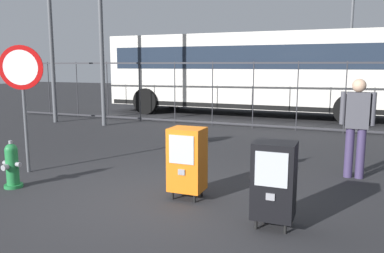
# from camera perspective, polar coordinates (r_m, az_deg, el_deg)

# --- Properties ---
(ground_plane) EXTENTS (60.00, 60.00, 0.00)m
(ground_plane) POSITION_cam_1_polar(r_m,az_deg,el_deg) (5.64, -7.52, -10.69)
(ground_plane) COLOR #262628
(fire_hydrant) EXTENTS (0.33, 0.31, 0.75)m
(fire_hydrant) POSITION_cam_1_polar(r_m,az_deg,el_deg) (6.67, -24.87, -5.21)
(fire_hydrant) COLOR #1E7238
(fire_hydrant) RESTS_ON ground_plane
(newspaper_box_primary) EXTENTS (0.48, 0.42, 1.02)m
(newspaper_box_primary) POSITION_cam_1_polar(r_m,az_deg,el_deg) (4.66, 11.92, -7.72)
(newspaper_box_primary) COLOR black
(newspaper_box_primary) RESTS_ON ground_plane
(newspaper_box_secondary) EXTENTS (0.48, 0.42, 1.02)m
(newspaper_box_secondary) POSITION_cam_1_polar(r_m,az_deg,el_deg) (5.54, -0.72, -4.82)
(newspaper_box_secondary) COLOR black
(newspaper_box_secondary) RESTS_ON ground_plane
(stop_sign) EXTENTS (0.71, 0.31, 2.23)m
(stop_sign) POSITION_cam_1_polar(r_m,az_deg,el_deg) (7.35, -23.62, 5.98)
(stop_sign) COLOR #4C4F54
(stop_sign) RESTS_ON ground_plane
(pedestrian) EXTENTS (0.55, 0.22, 1.67)m
(pedestrian) POSITION_cam_1_polar(r_m,az_deg,el_deg) (7.02, 23.00, 0.55)
(pedestrian) COLOR #382D51
(pedestrian) RESTS_ON ground_plane
(traffic_cone) EXTENTS (0.36, 0.36, 0.53)m
(traffic_cone) POSITION_cam_1_polar(r_m,az_deg,el_deg) (7.41, 12.31, -3.94)
(traffic_cone) COLOR black
(traffic_cone) RESTS_ON ground_plane
(fence_barrier) EXTENTS (18.03, 0.04, 2.00)m
(fence_barrier) POSITION_cam_1_polar(r_m,az_deg,el_deg) (11.80, 8.95, 4.66)
(fence_barrier) COLOR #2D2D33
(fence_barrier) RESTS_ON ground_plane
(bus_near) EXTENTS (10.55, 2.94, 3.00)m
(bus_near) POSITION_cam_1_polar(r_m,az_deg,el_deg) (14.90, 8.11, 8.22)
(bus_near) COLOR beige
(bus_near) RESTS_ON ground_plane
(street_light_far_left) EXTENTS (0.32, 0.32, 7.28)m
(street_light_far_left) POSITION_cam_1_polar(r_m,az_deg,el_deg) (19.64, 22.43, 15.13)
(street_light_far_left) COLOR #4C4F54
(street_light_far_left) RESTS_ON ground_plane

